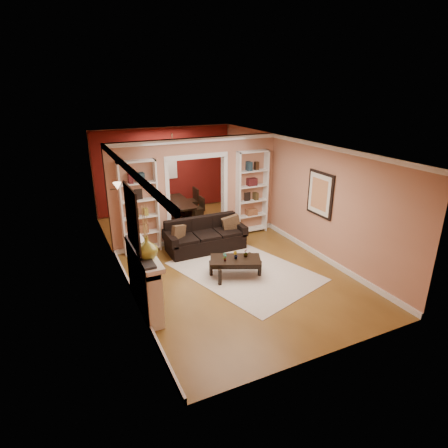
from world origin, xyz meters
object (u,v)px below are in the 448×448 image
sofa (205,235)px  bookshelf_right (252,193)px  fireplace (145,280)px  bookshelf_left (139,208)px  coffee_table (235,267)px  dining_table (176,211)px

sofa → bookshelf_right: size_ratio=0.87×
fireplace → bookshelf_left: bearing=78.0°
sofa → bookshelf_left: (-1.47, 0.58, 0.76)m
bookshelf_left → coffee_table: bearing=-54.8°
sofa → dining_table: 2.41m
fireplace → dining_table: size_ratio=1.00×
coffee_table → fireplace: (-2.06, -0.38, 0.38)m
coffee_table → bookshelf_left: 2.79m
sofa → bookshelf_right: 1.89m
coffee_table → dining_table: dining_table is taller
bookshelf_left → bookshelf_right: 3.10m
bookshelf_left → fireplace: size_ratio=1.35×
bookshelf_right → fireplace: 4.47m
bookshelf_left → fireplace: (-0.54, -2.53, -0.57)m
dining_table → bookshelf_left: bearing=140.9°
bookshelf_right → fireplace: (-3.64, -2.53, -0.57)m
sofa → coffee_table: (0.04, -1.57, -0.19)m
bookshelf_left → fireplace: 2.65m
coffee_table → dining_table: size_ratio=0.63×
fireplace → coffee_table: bearing=10.6°
bookshelf_left → bookshelf_right: size_ratio=1.00×
coffee_table → bookshelf_right: 2.83m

